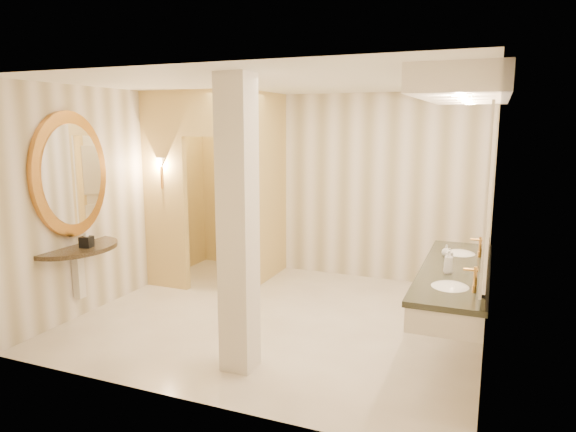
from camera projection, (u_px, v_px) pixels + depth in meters
name	position (u px, v px, depth m)	size (l,w,h in m)	color
floor	(281.00, 317.00, 6.08)	(4.50, 4.50, 0.00)	white
ceiling	(280.00, 83.00, 5.61)	(4.50, 4.50, 0.00)	white
wall_back	(332.00, 186.00, 7.67)	(4.50, 0.02, 2.70)	silver
wall_front	(181.00, 242.00, 4.02)	(4.50, 0.02, 2.70)	silver
wall_left	(121.00, 195.00, 6.68)	(0.02, 4.00, 2.70)	silver
wall_right	(492.00, 219.00, 5.01)	(0.02, 4.00, 2.70)	silver
toilet_closet	(234.00, 188.00, 7.14)	(1.50, 1.55, 2.70)	#F4CE7F
wall_sconce	(161.00, 164.00, 6.88)	(0.14, 0.14, 0.42)	#BF863D
vanity	(463.00, 192.00, 4.87)	(0.75, 2.50, 2.09)	silver
console_shelf	(72.00, 205.00, 5.85)	(1.09, 1.09, 2.00)	black
pillar	(238.00, 227.00, 4.61)	(0.29, 0.29, 2.70)	silver
tissue_box	(87.00, 242.00, 5.84)	(0.13, 0.13, 0.13)	black
toilet	(257.00, 245.00, 7.95)	(0.46, 0.81, 0.83)	white
soap_bottle_a	(449.00, 254.00, 5.27)	(0.06, 0.06, 0.13)	beige
soap_bottle_b	(446.00, 251.00, 5.44)	(0.10, 0.10, 0.13)	silver
soap_bottle_c	(448.00, 262.00, 4.81)	(0.09, 0.09, 0.22)	#C6B28C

